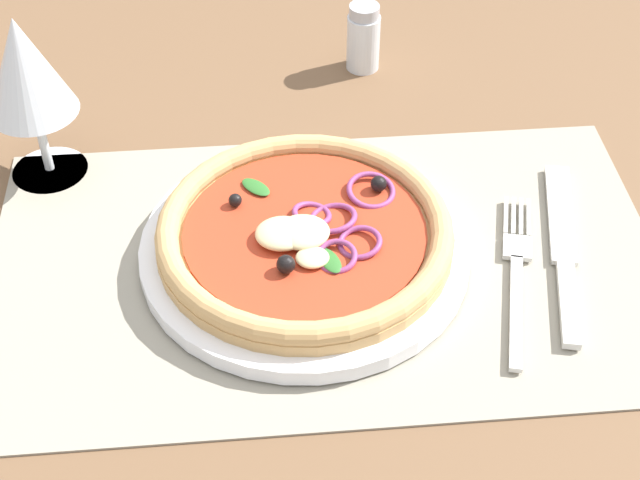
% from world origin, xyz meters
% --- Properties ---
extents(ground_plane, '(1.90, 1.40, 0.02)m').
position_xyz_m(ground_plane, '(0.00, 0.00, -0.01)').
color(ground_plane, brown).
extents(placemat, '(0.52, 0.31, 0.00)m').
position_xyz_m(placemat, '(0.00, 0.00, 0.00)').
color(placemat, gray).
rests_on(placemat, ground_plane).
extents(plate, '(0.25, 0.25, 0.01)m').
position_xyz_m(plate, '(-0.02, 0.01, 0.01)').
color(plate, white).
rests_on(plate, placemat).
extents(pizza, '(0.23, 0.23, 0.03)m').
position_xyz_m(pizza, '(-0.02, 0.01, 0.03)').
color(pizza, tan).
rests_on(pizza, plate).
extents(fork, '(0.06, 0.18, 0.00)m').
position_xyz_m(fork, '(0.14, -0.02, 0.01)').
color(fork, silver).
rests_on(fork, placemat).
extents(knife, '(0.06, 0.20, 0.01)m').
position_xyz_m(knife, '(0.19, -0.00, 0.01)').
color(knife, silver).
rests_on(knife, placemat).
extents(wine_glass, '(0.07, 0.07, 0.15)m').
position_xyz_m(wine_glass, '(-0.23, 0.13, 0.10)').
color(wine_glass, silver).
rests_on(wine_glass, ground_plane).
extents(pepper_shaker, '(0.03, 0.03, 0.07)m').
position_xyz_m(pepper_shaker, '(0.06, 0.27, 0.03)').
color(pepper_shaker, silver).
rests_on(pepper_shaker, ground_plane).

